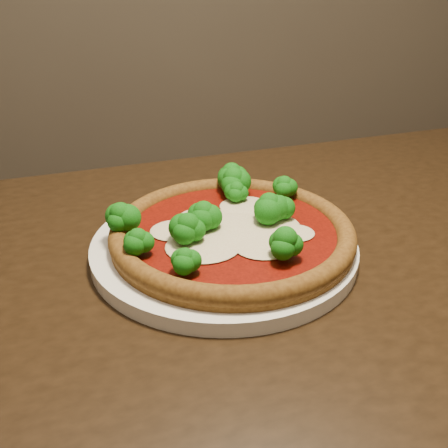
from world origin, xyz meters
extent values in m
cube|color=black|center=(0.12, -0.17, 0.73)|extent=(1.38, 1.03, 0.04)
cylinder|color=black|center=(0.63, 0.28, 0.35)|extent=(0.06, 0.06, 0.71)
cylinder|color=white|center=(0.05, -0.12, 0.76)|extent=(0.33, 0.33, 0.02)
cylinder|color=brown|center=(0.06, -0.12, 0.77)|extent=(0.30, 0.30, 0.01)
torus|color=brown|center=(0.06, -0.12, 0.78)|extent=(0.30, 0.30, 0.02)
cylinder|color=#6E0D05|center=(0.06, -0.12, 0.78)|extent=(0.26, 0.26, 0.00)
ellipsoid|color=beige|center=(-0.01, -0.12, 0.78)|extent=(0.06, 0.06, 0.01)
ellipsoid|color=beige|center=(0.08, -0.17, 0.78)|extent=(0.07, 0.06, 0.01)
ellipsoid|color=beige|center=(0.06, -0.12, 0.78)|extent=(0.10, 0.09, 0.01)
ellipsoid|color=beige|center=(0.08, -0.06, 0.78)|extent=(0.07, 0.06, 0.01)
ellipsoid|color=beige|center=(0.13, -0.15, 0.78)|extent=(0.05, 0.05, 0.00)
ellipsoid|color=beige|center=(0.10, -0.12, 0.78)|extent=(0.08, 0.07, 0.01)
ellipsoid|color=beige|center=(0.02, -0.09, 0.78)|extent=(0.07, 0.06, 0.01)
ellipsoid|color=beige|center=(0.01, -0.16, 0.78)|extent=(0.09, 0.08, 0.01)
ellipsoid|color=#178515|center=(0.00, -0.15, 0.81)|extent=(0.05, 0.05, 0.04)
ellipsoid|color=#178515|center=(-0.06, -0.17, 0.80)|extent=(0.04, 0.04, 0.03)
ellipsoid|color=#178515|center=(0.12, -0.11, 0.80)|extent=(0.04, 0.04, 0.03)
ellipsoid|color=#178515|center=(0.08, -0.03, 0.81)|extent=(0.05, 0.05, 0.04)
ellipsoid|color=#178515|center=(0.08, 0.00, 0.81)|extent=(0.05, 0.05, 0.04)
ellipsoid|color=#178515|center=(0.14, -0.05, 0.80)|extent=(0.04, 0.04, 0.03)
ellipsoid|color=#178515|center=(0.02, -0.12, 0.81)|extent=(0.05, 0.05, 0.04)
ellipsoid|color=#178515|center=(0.10, -0.12, 0.81)|extent=(0.05, 0.05, 0.04)
ellipsoid|color=#178515|center=(0.08, -0.05, 0.80)|extent=(0.04, 0.04, 0.03)
ellipsoid|color=#178515|center=(-0.08, -0.11, 0.81)|extent=(0.05, 0.05, 0.04)
ellipsoid|color=#178515|center=(0.08, 0.00, 0.81)|extent=(0.04, 0.04, 0.04)
ellipsoid|color=#178515|center=(-0.01, -0.22, 0.80)|extent=(0.03, 0.03, 0.03)
ellipsoid|color=#178515|center=(0.10, -0.21, 0.81)|extent=(0.05, 0.05, 0.04)
camera|label=1|loc=(-0.04, -0.66, 1.07)|focal=40.00mm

